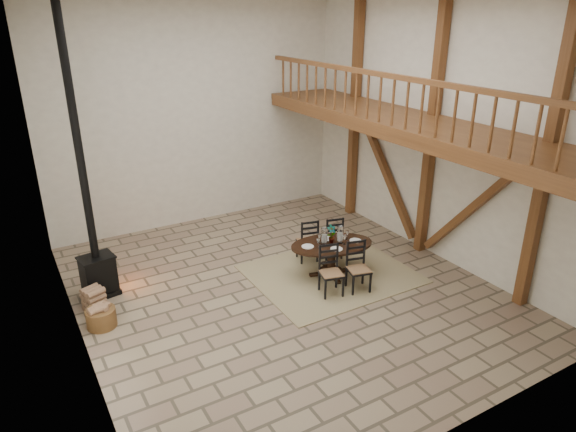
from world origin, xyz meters
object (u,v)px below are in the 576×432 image
wood_stove (93,237)px  log_stack (94,299)px  dining_table (331,256)px  log_basket (101,317)px

wood_stove → log_stack: size_ratio=11.70×
dining_table → log_basket: bearing=-171.6°
wood_stove → log_stack: wood_stove is taller
dining_table → log_stack: dining_table is taller
wood_stove → log_stack: 1.07m
dining_table → wood_stove: bearing=174.3°
wood_stove → log_stack: (-0.20, -0.48, -0.93)m
log_stack → dining_table: bearing=-13.2°
wood_stove → log_basket: (-0.20, -1.03, -0.97)m
dining_table → log_stack: size_ratio=4.57×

